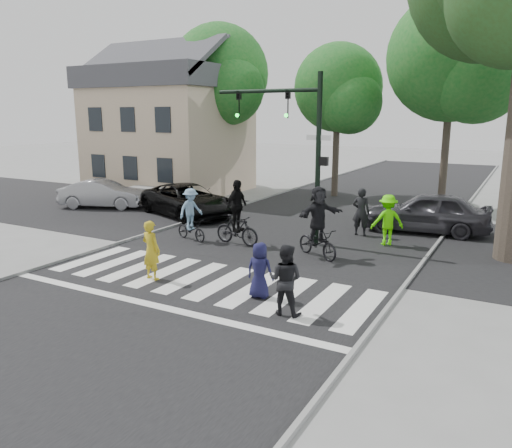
{
  "coord_description": "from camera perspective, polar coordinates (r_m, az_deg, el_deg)",
  "views": [
    {
      "loc": [
        7.72,
        -10.07,
        4.61
      ],
      "look_at": [
        0.5,
        3.0,
        1.3
      ],
      "focal_mm": 35.0,
      "sensor_mm": 36.0,
      "label": 1
    }
  ],
  "objects": [
    {
      "name": "bystander_hivis",
      "position": [
        18.35,
        14.8,
        0.44
      ],
      "size": [
        1.35,
        1.2,
        1.82
      ],
      "primitive_type": "imported",
      "rotation": [
        0.0,
        0.0,
        3.71
      ],
      "color": "#52FB04",
      "rests_on": "ground"
    },
    {
      "name": "bystander_dark",
      "position": [
        19.53,
        11.9,
        1.37
      ],
      "size": [
        0.71,
        0.49,
        1.86
      ],
      "primitive_type": "imported",
      "rotation": [
        0.0,
        0.0,
        3.21
      ],
      "color": "black",
      "rests_on": "ground"
    },
    {
      "name": "bg_tree_3",
      "position": [
        25.67,
        22.15,
        16.84
      ],
      "size": [
        6.3,
        6.0,
        10.2
      ],
      "color": "brown",
      "rests_on": "ground"
    },
    {
      "name": "cyclist_mid",
      "position": [
        17.78,
        -2.2,
        0.65
      ],
      "size": [
        1.83,
        1.12,
        2.34
      ],
      "color": "black",
      "rests_on": "ground"
    },
    {
      "name": "bg_tree_0",
      "position": [
        33.8,
        -10.89,
        14.89
      ],
      "size": [
        5.46,
        5.2,
        8.97
      ],
      "color": "brown",
      "rests_on": "ground"
    },
    {
      "name": "house",
      "position": [
        30.79,
        -9.87,
        10.82
      ],
      "size": [
        8.4,
        8.1,
        8.82
      ],
      "color": "beige",
      "rests_on": "ground"
    },
    {
      "name": "pedestrian_adult",
      "position": [
        11.65,
        3.36,
        -6.37
      ],
      "size": [
        0.89,
        0.72,
        1.7
      ],
      "primitive_type": "imported",
      "rotation": [
        0.0,
        0.0,
        3.25
      ],
      "color": "black",
      "rests_on": "ground"
    },
    {
      "name": "cyclist_right",
      "position": [
        16.28,
        7.1,
        -0.23
      ],
      "size": [
        1.94,
        1.78,
        2.35
      ],
      "color": "black",
      "rests_on": "ground"
    },
    {
      "name": "cyclist_left",
      "position": [
        18.57,
        -7.44,
        0.68
      ],
      "size": [
        1.62,
        1.11,
        1.94
      ],
      "color": "black",
      "rests_on": "ground"
    },
    {
      "name": "pedestrian_child",
      "position": [
        12.69,
        0.43,
        -5.32
      ],
      "size": [
        0.74,
        0.51,
        1.45
      ],
      "primitive_type": "imported",
      "rotation": [
        0.0,
        0.0,
        3.2
      ],
      "color": "#16163A",
      "rests_on": "ground"
    },
    {
      "name": "ground",
      "position": [
        13.5,
        -8.11,
        -7.6
      ],
      "size": [
        120.0,
        120.0,
        0.0
      ],
      "primitive_type": "plane",
      "color": "gray",
      "rests_on": "ground"
    },
    {
      "name": "car_grey",
      "position": [
        20.77,
        18.95,
        1.29
      ],
      "size": [
        4.97,
        2.45,
        1.63
      ],
      "primitive_type": "imported",
      "rotation": [
        0.0,
        0.0,
        -1.46
      ],
      "color": "#38363D",
      "rests_on": "ground"
    },
    {
      "name": "pedestrian_woman",
      "position": [
        14.36,
        -11.89,
        -2.95
      ],
      "size": [
        0.67,
        0.48,
        1.71
      ],
      "primitive_type": "imported",
      "rotation": [
        0.0,
        0.0,
        3.02
      ],
      "color": "gold",
      "rests_on": "ground"
    },
    {
      "name": "bg_tree_2",
      "position": [
        28.34,
        9.69,
        14.7
      ],
      "size": [
        5.04,
        4.8,
        8.4
      ],
      "color": "brown",
      "rests_on": "ground"
    },
    {
      "name": "bg_tree_1",
      "position": [
        30.44,
        -3.96,
        16.33
      ],
      "size": [
        6.09,
        5.8,
        9.8
      ],
      "color": "brown",
      "rests_on": "ground"
    },
    {
      "name": "curb_right",
      "position": [
        15.97,
        18.12,
        -4.73
      ],
      "size": [
        0.1,
        70.0,
        0.1
      ],
      "primitive_type": "cube",
      "color": "gray",
      "rests_on": "ground"
    },
    {
      "name": "car_suv",
      "position": [
        23.1,
        -7.85,
        2.72
      ],
      "size": [
        5.79,
        4.23,
        1.46
      ],
      "primitive_type": "imported",
      "rotation": [
        0.0,
        0.0,
        1.18
      ],
      "color": "black",
      "rests_on": "ground"
    },
    {
      "name": "crosswalk",
      "position": [
        14.0,
        -6.48,
        -6.78
      ],
      "size": [
        10.0,
        3.85,
        0.01
      ],
      "color": "silver",
      "rests_on": "ground"
    },
    {
      "name": "traffic_signal",
      "position": [
        17.87,
        4.63,
        10.19
      ],
      "size": [
        4.45,
        0.29,
        6.0
      ],
      "color": "black",
      "rests_on": "ground"
    },
    {
      "name": "road_stem",
      "position": [
        17.55,
        1.73,
        -2.72
      ],
      "size": [
        10.0,
        70.0,
        0.01
      ],
      "primitive_type": "cube",
      "color": "black",
      "rests_on": "ground"
    },
    {
      "name": "car_silver",
      "position": [
        26.06,
        -17.1,
        3.3
      ],
      "size": [
        4.45,
        2.95,
        1.39
      ],
      "primitive_type": "imported",
      "rotation": [
        0.0,
        0.0,
        1.96
      ],
      "color": "gray",
      "rests_on": "ground"
    },
    {
      "name": "road_cross",
      "position": [
        20.18,
        5.63,
        -0.75
      ],
      "size": [
        70.0,
        10.0,
        0.01
      ],
      "primitive_type": "cube",
      "color": "black",
      "rests_on": "ground"
    },
    {
      "name": "curb_left",
      "position": [
        20.27,
        -11.06,
        -0.73
      ],
      "size": [
        0.1,
        70.0,
        0.1
      ],
      "primitive_type": "cube",
      "color": "gray",
      "rests_on": "ground"
    }
  ]
}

